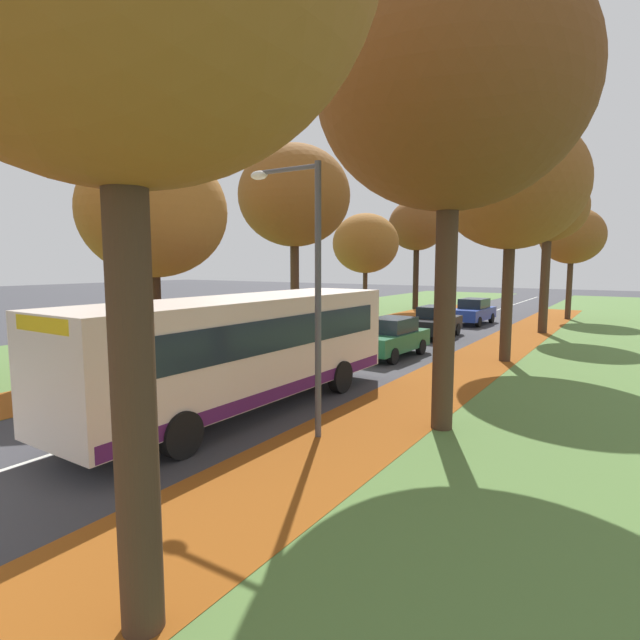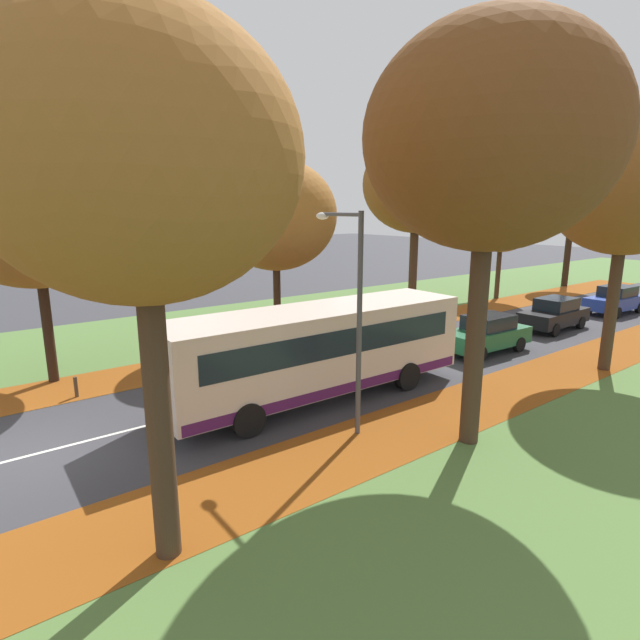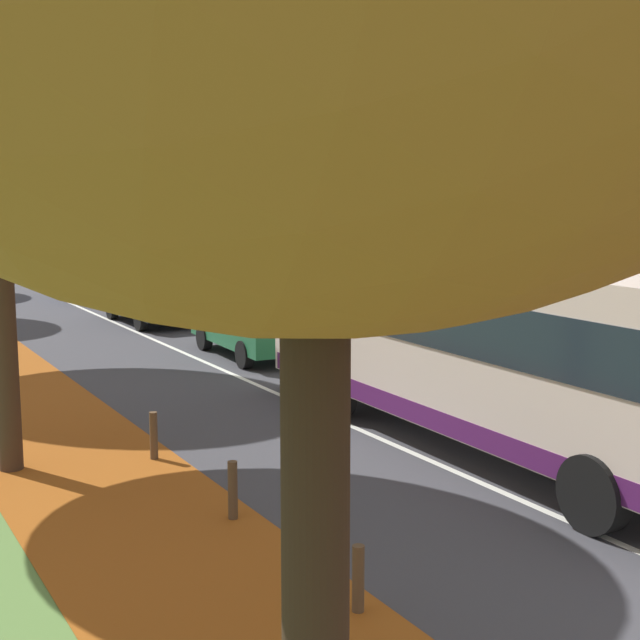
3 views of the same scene
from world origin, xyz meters
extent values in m
plane|color=#38383D|center=(0.00, 0.00, 0.00)|extent=(160.00, 160.00, 0.00)
cube|color=#517538|center=(-9.20, 20.00, 0.00)|extent=(12.00, 90.00, 0.01)
cube|color=#8C4714|center=(-4.60, 14.00, 0.01)|extent=(2.80, 60.00, 0.00)
cube|color=#8C4714|center=(4.60, 14.00, 0.01)|extent=(2.80, 60.00, 0.00)
cube|color=silver|center=(0.00, 20.00, 0.00)|extent=(0.12, 80.00, 0.01)
cylinder|color=black|center=(-5.76, 1.57, 1.93)|extent=(0.35, 0.35, 3.86)
ellipsoid|color=#935B23|center=(-5.76, 1.57, 6.20)|extent=(6.25, 6.25, 5.63)
cylinder|color=#382619|center=(-5.53, 10.90, 1.86)|extent=(0.34, 0.34, 3.73)
ellipsoid|color=#935B23|center=(-5.53, 10.90, 5.76)|extent=(5.42, 5.42, 4.88)
cylinder|color=#422D1E|center=(-5.56, 19.91, 2.58)|extent=(0.46, 0.46, 5.15)
ellipsoid|color=brown|center=(-5.56, 19.91, 7.34)|extent=(5.82, 5.82, 5.24)
cylinder|color=#422D1E|center=(-6.07, 28.93, 1.76)|extent=(0.32, 0.32, 3.51)
ellipsoid|color=#935B23|center=(-6.07, 28.93, 5.20)|extent=(4.49, 4.49, 4.04)
cylinder|color=black|center=(-6.09, 38.13, 2.63)|extent=(0.47, 0.47, 5.26)
ellipsoid|color=brown|center=(-6.09, 38.13, 7.02)|extent=(4.70, 4.70, 4.23)
cylinder|color=#422D1E|center=(5.63, 1.51, 2.47)|extent=(0.45, 0.45, 4.95)
ellipsoid|color=#935B23|center=(5.63, 1.51, 6.82)|extent=(5.00, 5.00, 4.50)
cylinder|color=#422D1E|center=(6.12, 9.51, 2.73)|extent=(0.49, 0.49, 5.46)
ellipsoid|color=brown|center=(6.12, 9.51, 7.69)|extent=(5.94, 5.94, 5.35)
cylinder|color=#422D1E|center=(5.51, 18.72, 2.40)|extent=(0.43, 0.43, 4.80)
ellipsoid|color=brown|center=(5.51, 18.72, 6.86)|extent=(5.50, 5.50, 4.95)
cylinder|color=#4C3823|center=(-3.59, 1.88, 0.35)|extent=(0.12, 0.12, 0.69)
cylinder|color=#4C3823|center=(-3.51, 4.70, 0.34)|extent=(0.12, 0.12, 0.68)
cylinder|color=#4C3823|center=(-3.55, 7.51, 0.37)|extent=(0.12, 0.12, 0.74)
cylinder|color=#4C3823|center=(-3.56, 10.33, 0.37)|extent=(0.12, 0.12, 0.73)
cylinder|color=#47474C|center=(4.00, 7.45, 3.00)|extent=(0.14, 0.14, 6.00)
cylinder|color=#47474C|center=(3.20, 7.45, 5.90)|extent=(1.60, 0.10, 0.10)
ellipsoid|color=silver|center=(2.40, 7.45, 5.85)|extent=(0.44, 0.28, 0.20)
cube|color=beige|center=(1.23, 8.20, 1.73)|extent=(2.68, 10.44, 2.50)
cube|color=#19232D|center=(1.14, 3.06, 2.08)|extent=(2.30, 0.14, 1.30)
cube|color=#19232D|center=(1.23, 8.20, 2.13)|extent=(2.70, 9.20, 0.80)
cube|color=#4C1951|center=(1.23, 8.20, 0.66)|extent=(2.70, 10.23, 0.32)
cube|color=yellow|center=(1.14, 3.04, 2.80)|extent=(1.75, 0.11, 0.28)
cylinder|color=black|center=(2.36, 4.96, 0.48)|extent=(0.32, 0.97, 0.96)
cylinder|color=black|center=(-0.01, 5.00, 0.48)|extent=(0.32, 0.97, 0.96)
cylinder|color=black|center=(2.47, 11.04, 0.48)|extent=(0.32, 0.97, 0.96)
cylinder|color=black|center=(0.09, 11.08, 0.48)|extent=(0.32, 0.97, 0.96)
cube|color=#1E6038|center=(1.33, 17.05, 0.67)|extent=(1.87, 4.27, 0.70)
cube|color=#19232D|center=(1.33, 17.20, 1.32)|extent=(1.53, 2.07, 0.60)
cylinder|color=black|center=(2.06, 15.72, 0.32)|extent=(0.25, 0.65, 0.64)
cylinder|color=black|center=(0.49, 15.78, 0.32)|extent=(0.25, 0.65, 0.64)
cylinder|color=black|center=(2.16, 18.32, 0.32)|extent=(0.25, 0.65, 0.64)
cylinder|color=black|center=(0.60, 18.38, 0.32)|extent=(0.25, 0.65, 0.64)
cube|color=black|center=(0.95, 23.36, 0.67)|extent=(1.75, 4.22, 0.70)
cube|color=#19232D|center=(0.95, 23.51, 1.32)|extent=(1.47, 2.03, 0.60)
cylinder|color=black|center=(1.75, 22.06, 0.32)|extent=(0.23, 0.64, 0.64)
cylinder|color=black|center=(0.18, 22.04, 0.32)|extent=(0.23, 0.64, 0.64)
cylinder|color=black|center=(1.71, 24.67, 0.32)|extent=(0.23, 0.64, 0.64)
cylinder|color=black|center=(0.15, 24.65, 0.32)|extent=(0.23, 0.64, 0.64)
cube|color=#233D9E|center=(1.03, 30.11, 0.67)|extent=(1.89, 4.27, 0.70)
cube|color=#19232D|center=(1.04, 30.26, 1.32)|extent=(1.54, 2.08, 0.60)
cylinder|color=black|center=(1.75, 28.77, 0.32)|extent=(0.25, 0.65, 0.64)
cylinder|color=black|center=(0.19, 28.84, 0.32)|extent=(0.25, 0.65, 0.64)
cylinder|color=black|center=(1.87, 31.37, 0.32)|extent=(0.25, 0.65, 0.64)
cylinder|color=black|center=(0.31, 31.45, 0.32)|extent=(0.25, 0.65, 0.64)
camera|label=1|loc=(9.86, -1.60, 3.86)|focal=28.00mm
camera|label=2|loc=(13.53, -1.05, 6.06)|focal=28.00mm
camera|label=3|loc=(-7.86, -2.13, 4.08)|focal=50.00mm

